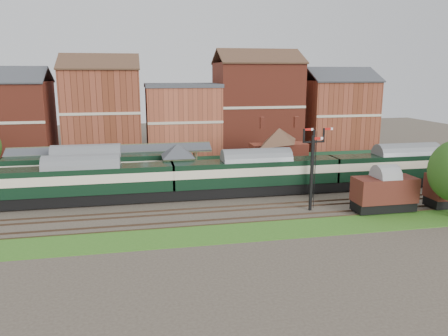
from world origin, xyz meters
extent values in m
plane|color=#473D33|center=(0.00, 0.00, 0.00)|extent=(160.00, 160.00, 0.00)
cube|color=#2D6619|center=(0.00, 16.00, 0.03)|extent=(90.00, 4.50, 0.06)
cube|color=#2D6619|center=(0.00, -12.00, 0.03)|extent=(90.00, 5.00, 0.06)
cube|color=#193823|center=(0.00, 18.00, 0.75)|extent=(90.00, 0.12, 1.50)
cube|color=#2D2D2D|center=(-5.00, 9.75, 0.50)|extent=(55.00, 3.40, 1.00)
cube|color=#677452|center=(-3.00, 3.25, 1.20)|extent=(3.40, 3.20, 2.40)
cube|color=#4F5334|center=(-3.00, 3.25, 3.40)|extent=(3.60, 3.40, 2.00)
pyramid|color=#383A3F|center=(-3.00, 3.25, 5.20)|extent=(5.40, 5.40, 1.60)
cube|color=brown|center=(5.00, 3.25, 1.10)|extent=(3.00, 2.40, 2.20)
cube|color=#4C3323|center=(5.00, 2.60, 2.55)|extent=(3.20, 1.34, 0.79)
cube|color=#4C3323|center=(5.00, 3.90, 2.55)|extent=(3.20, 1.34, 0.79)
cube|color=maroon|center=(12.00, 9.75, 2.75)|extent=(8.00, 3.00, 3.50)
pyramid|color=#4C3323|center=(12.00, 9.75, 5.60)|extent=(8.10, 8.10, 2.20)
cube|color=maroon|center=(9.50, 9.75, 6.10)|extent=(0.60, 0.60, 1.60)
cube|color=maroon|center=(14.50, 9.75, 6.10)|extent=(0.60, 0.60, 1.60)
cube|color=#4F5334|center=(-22.00, 8.45, 2.70)|extent=(0.22, 0.22, 3.40)
cube|color=#4F5334|center=(0.00, 11.05, 2.70)|extent=(0.22, 0.22, 3.40)
cube|color=#383A3F|center=(-11.00, 8.80, 4.60)|extent=(26.00, 1.99, 0.90)
cube|color=#383A3F|center=(-11.00, 10.70, 4.60)|extent=(26.00, 1.99, 0.90)
cube|color=#4F5334|center=(-11.00, 9.75, 4.98)|extent=(26.00, 0.20, 0.20)
cube|color=black|center=(12.00, -2.50, 4.00)|extent=(0.25, 0.25, 8.00)
cube|color=black|center=(12.00, -2.50, 6.60)|extent=(2.60, 0.18, 0.18)
cube|color=#B2140F|center=(11.35, -2.50, 8.05)|extent=(1.10, 0.08, 0.25)
cube|color=#B2140F|center=(13.75, -2.50, 8.05)|extent=(1.10, 0.08, 0.25)
cube|color=black|center=(10.00, -7.00, 4.00)|extent=(0.25, 0.25, 8.00)
cube|color=#B2140F|center=(10.55, -7.00, 7.70)|extent=(1.10, 0.08, 0.25)
cube|color=maroon|center=(-28.00, 25.00, 6.50)|extent=(14.00, 10.00, 13.00)
cube|color=brown|center=(-13.00, 25.00, 7.50)|extent=(12.00, 10.00, 15.00)
cube|color=#A24E34|center=(0.00, 25.00, 6.00)|extent=(12.00, 10.00, 12.00)
cube|color=maroon|center=(13.00, 25.00, 8.00)|extent=(14.00, 10.00, 16.00)
cube|color=brown|center=(28.00, 25.00, 6.50)|extent=(12.00, 10.00, 13.00)
cube|color=black|center=(-13.80, 0.00, 0.76)|extent=(19.75, 2.76, 1.21)
cube|color=black|center=(-13.80, 0.00, 2.79)|extent=(19.75, 3.07, 2.85)
cube|color=beige|center=(-13.80, 0.00, 3.14)|extent=(19.77, 3.11, 0.99)
cube|color=slate|center=(-13.80, 0.00, 4.38)|extent=(19.75, 3.07, 0.66)
cube|color=black|center=(5.95, 0.00, 0.76)|extent=(19.75, 2.76, 1.21)
cube|color=black|center=(5.95, 0.00, 2.79)|extent=(19.75, 3.07, 2.85)
cube|color=beige|center=(5.95, 0.00, 3.14)|extent=(19.77, 3.11, 0.99)
cube|color=slate|center=(5.95, 0.00, 4.38)|extent=(19.75, 3.07, 0.66)
cube|color=black|center=(25.70, 0.00, 0.76)|extent=(19.75, 2.76, 1.21)
cube|color=black|center=(25.70, 0.00, 2.79)|extent=(19.75, 3.07, 2.85)
cube|color=beige|center=(25.70, 0.00, 3.14)|extent=(19.77, 3.11, 0.99)
cube|color=slate|center=(25.70, 0.00, 4.38)|extent=(19.75, 3.07, 0.66)
cube|color=black|center=(-13.95, 6.50, 0.77)|extent=(20.02, 2.80, 1.22)
cube|color=black|center=(-13.95, 6.50, 2.83)|extent=(20.02, 3.11, 2.89)
cube|color=beige|center=(-13.95, 6.50, 3.18)|extent=(20.04, 3.15, 1.00)
cube|color=slate|center=(-13.95, 6.50, 4.44)|extent=(20.02, 3.11, 0.67)
cube|color=black|center=(17.33, -9.00, 0.64)|extent=(6.42, 2.37, 0.96)
cube|color=#481A14|center=(17.33, -9.00, 2.41)|extent=(6.42, 2.78, 2.57)
cube|color=gray|center=(17.33, -9.00, 3.82)|extent=(6.42, 2.78, 0.47)
camera|label=1|loc=(-7.85, -48.75, 14.29)|focal=35.00mm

